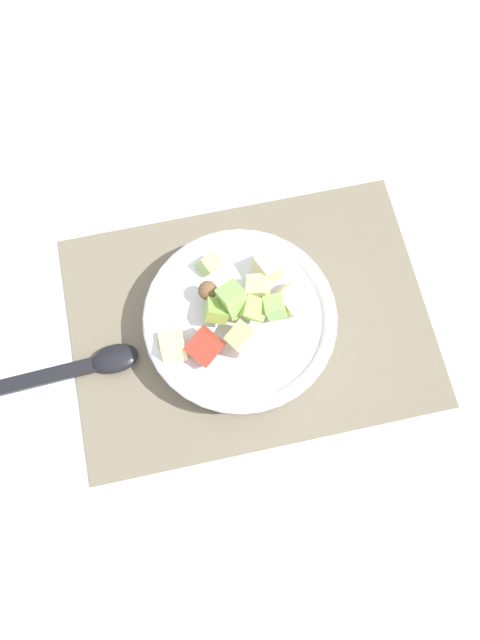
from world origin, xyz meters
name	(u,v)px	position (x,y,z in m)	size (l,w,h in m)	color
ground_plane	(249,321)	(0.00, 0.00, 0.00)	(2.40, 2.40, 0.00)	silver
placemat	(249,321)	(0.00, 0.00, 0.00)	(0.44, 0.32, 0.01)	#756B56
salad_bowl	(240,321)	(-0.01, -0.01, 0.04)	(0.23, 0.23, 0.10)	white
serving_spoon	(80,368)	(-0.21, -0.02, 0.01)	(0.21, 0.04, 0.01)	black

